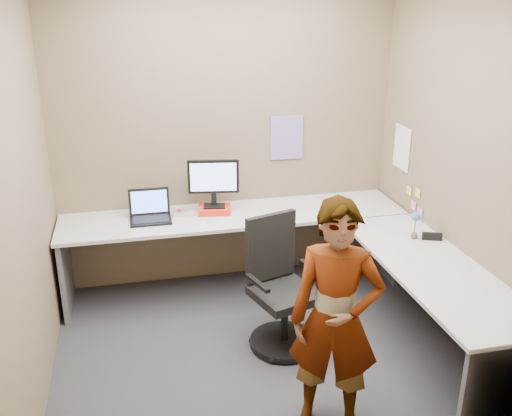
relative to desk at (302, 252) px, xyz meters
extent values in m
plane|color=#29292E|center=(-0.44, -0.39, -0.59)|extent=(3.00, 3.00, 0.00)
plane|color=brown|center=(-0.44, 0.91, 0.76)|extent=(3.00, 0.00, 3.00)
plane|color=brown|center=(1.06, -0.39, 0.76)|extent=(0.00, 2.70, 2.70)
plane|color=brown|center=(-1.94, -0.39, 0.76)|extent=(0.00, 2.70, 2.70)
cube|color=#BDBDBD|center=(-0.44, 0.59, 0.13)|extent=(2.96, 0.65, 0.03)
cube|color=#BDBDBD|center=(0.74, -0.71, 0.13)|extent=(0.65, 1.91, 0.03)
cube|color=#59595B|center=(-1.88, 0.59, -0.24)|extent=(0.04, 0.60, 0.70)
cube|color=#59595B|center=(1.00, 0.59, -0.24)|extent=(0.04, 0.60, 0.70)
cube|color=#59595B|center=(0.74, -1.63, -0.24)|extent=(0.60, 0.04, 0.70)
cube|color=red|center=(-0.60, 0.66, 0.17)|extent=(0.30, 0.24, 0.05)
cube|color=black|center=(-0.60, 0.66, 0.20)|extent=(0.20, 0.15, 0.01)
cube|color=black|center=(-0.60, 0.68, 0.26)|extent=(0.05, 0.04, 0.11)
cube|color=black|center=(-0.60, 0.68, 0.46)|extent=(0.44, 0.10, 0.29)
cube|color=#889CEB|center=(-0.60, 0.66, 0.46)|extent=(0.39, 0.07, 0.25)
cube|color=black|center=(-1.15, 0.58, 0.15)|extent=(0.34, 0.25, 0.02)
cube|color=black|center=(-1.15, 0.70, 0.27)|extent=(0.34, 0.07, 0.22)
cube|color=#5076FF|center=(-1.15, 0.70, 0.27)|extent=(0.30, 0.05, 0.18)
cube|color=#B7B7BC|center=(-0.90, 0.65, 0.16)|extent=(0.12, 0.08, 0.04)
sphere|color=red|center=(-0.90, 0.64, 0.19)|extent=(0.04, 0.04, 0.04)
cone|color=white|center=(-0.75, 0.36, 0.17)|extent=(0.10, 0.10, 0.06)
cube|color=black|center=(0.95, -0.29, 0.17)|extent=(0.15, 0.09, 0.05)
cylinder|color=brown|center=(0.83, -0.24, 0.16)|extent=(0.05, 0.05, 0.04)
cylinder|color=#338C3F|center=(0.83, -0.24, 0.25)|extent=(0.01, 0.01, 0.14)
sphere|color=#3F68DE|center=(0.83, -0.24, 0.32)|extent=(0.07, 0.07, 0.07)
cube|color=#846BB7|center=(0.11, 0.90, 0.71)|extent=(0.30, 0.01, 0.40)
cube|color=white|center=(1.05, 0.51, 0.66)|extent=(0.01, 0.28, 0.38)
cube|color=#F2E059|center=(1.05, 0.16, 0.36)|extent=(0.01, 0.07, 0.07)
cube|color=pink|center=(1.05, 0.21, 0.23)|extent=(0.01, 0.07, 0.07)
cube|color=pink|center=(1.05, 0.09, 0.21)|extent=(0.01, 0.07, 0.07)
cube|color=#F2E059|center=(1.05, 0.31, 0.33)|extent=(0.01, 0.07, 0.07)
cylinder|color=black|center=(-0.24, -0.37, -0.55)|extent=(0.52, 0.52, 0.04)
cylinder|color=black|center=(-0.24, -0.37, -0.34)|extent=(0.06, 0.06, 0.37)
cube|color=black|center=(-0.24, -0.37, -0.15)|extent=(0.54, 0.54, 0.07)
cube|color=black|center=(-0.31, -0.18, 0.16)|extent=(0.41, 0.17, 0.52)
cube|color=black|center=(-0.47, -0.44, 0.01)|extent=(0.12, 0.28, 0.03)
cube|color=black|center=(-0.02, -0.30, 0.01)|extent=(0.12, 0.28, 0.03)
imported|color=#999399|center=(-0.18, -1.23, 0.15)|extent=(0.64, 0.54, 1.48)
camera|label=1|loc=(-1.28, -3.92, 1.94)|focal=40.00mm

